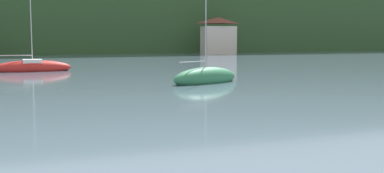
% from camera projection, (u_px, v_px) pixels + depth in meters
% --- Properties ---
extents(shore_building_westcentral, '(6.55, 3.73, 7.16)m').
position_uv_depth(shore_building_westcentral, '(218.00, 36.00, 90.09)').
color(shore_building_westcentral, beige).
rests_on(shore_building_westcentral, ground_plane).
extents(sailboat_far_0, '(6.14, 3.83, 7.78)m').
position_uv_depth(sailboat_far_0, '(206.00, 78.00, 33.66)').
color(sailboat_far_0, '#2D754C').
rests_on(sailboat_far_0, ground_plane).
extents(sailboat_far_1, '(7.21, 1.95, 8.00)m').
position_uv_depth(sailboat_far_1, '(33.00, 67.00, 45.06)').
color(sailboat_far_1, red).
rests_on(sailboat_far_1, ground_plane).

